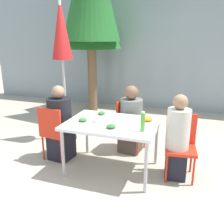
% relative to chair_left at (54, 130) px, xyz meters
% --- Properties ---
extents(ground_plane, '(24.00, 24.00, 0.00)m').
position_rel_chair_left_xyz_m(ground_plane, '(0.93, -0.03, -0.50)').
color(ground_plane, '#B2A893').
extents(building_facade, '(10.00, 0.20, 3.00)m').
position_rel_chair_left_xyz_m(building_facade, '(0.93, 3.56, 1.00)').
color(building_facade, '#89999E').
rests_on(building_facade, ground).
extents(dining_table, '(1.24, 0.89, 0.72)m').
position_rel_chair_left_xyz_m(dining_table, '(0.93, -0.03, 0.17)').
color(dining_table, white).
rests_on(dining_table, ground).
extents(chair_left, '(0.44, 0.44, 0.85)m').
position_rel_chair_left_xyz_m(chair_left, '(0.00, 0.00, 0.00)').
color(chair_left, red).
rests_on(chair_left, ground).
extents(person_left, '(0.37, 0.37, 1.16)m').
position_rel_chair_left_xyz_m(person_left, '(0.06, 0.07, 0.05)').
color(person_left, black).
rests_on(person_left, ground).
extents(chair_right, '(0.45, 0.45, 0.85)m').
position_rel_chair_left_xyz_m(chair_right, '(1.84, 0.17, 0.00)').
color(chair_right, red).
rests_on(chair_right, ground).
extents(person_right, '(0.30, 0.30, 1.16)m').
position_rel_chair_left_xyz_m(person_right, '(1.80, 0.08, 0.06)').
color(person_right, black).
rests_on(person_right, ground).
extents(chair_far, '(0.45, 0.45, 0.85)m').
position_rel_chair_left_xyz_m(chair_far, '(0.94, 0.73, 0.00)').
color(chair_far, red).
rests_on(chair_far, ground).
extents(person_far, '(0.37, 0.37, 1.11)m').
position_rel_chair_left_xyz_m(person_far, '(1.02, 0.67, 0.02)').
color(person_far, '#473D33').
rests_on(person_far, ground).
extents(closed_umbrella, '(0.36, 0.36, 2.46)m').
position_rel_chair_left_xyz_m(closed_umbrella, '(-0.25, 0.80, 1.35)').
color(closed_umbrella, '#333333').
rests_on(closed_umbrella, ground).
extents(plate_0, '(0.21, 0.21, 0.06)m').
position_rel_chair_left_xyz_m(plate_0, '(0.55, -0.15, 0.25)').
color(plate_0, white).
rests_on(plate_0, dining_table).
extents(plate_1, '(0.20, 0.20, 0.06)m').
position_rel_chair_left_xyz_m(plate_1, '(0.68, 0.23, 0.25)').
color(plate_1, white).
rests_on(plate_1, dining_table).
extents(plate_2, '(0.27, 0.27, 0.07)m').
position_rel_chair_left_xyz_m(plate_2, '(1.38, 0.16, 0.25)').
color(plate_2, white).
rests_on(plate_2, dining_table).
extents(plate_3, '(0.22, 0.22, 0.06)m').
position_rel_chair_left_xyz_m(plate_3, '(1.00, -0.27, 0.25)').
color(plate_3, white).
rests_on(plate_3, dining_table).
extents(bottle, '(0.06, 0.06, 0.25)m').
position_rel_chair_left_xyz_m(bottle, '(1.39, -0.21, 0.35)').
color(bottle, '#51A338').
rests_on(bottle, dining_table).
extents(drinking_cup, '(0.08, 0.08, 0.10)m').
position_rel_chair_left_xyz_m(drinking_cup, '(0.84, 0.08, 0.27)').
color(drinking_cup, white).
rests_on(drinking_cup, dining_table).
extents(salad_bowl, '(0.16, 0.16, 0.05)m').
position_rel_chair_left_xyz_m(salad_bowl, '(0.75, -0.06, 0.25)').
color(salad_bowl, white).
rests_on(salad_bowl, dining_table).
extents(tree_behind_right, '(1.49, 1.49, 3.48)m').
position_rel_chair_left_xyz_m(tree_behind_right, '(-0.59, 2.82, 2.00)').
color(tree_behind_right, brown).
rests_on(tree_behind_right, ground).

